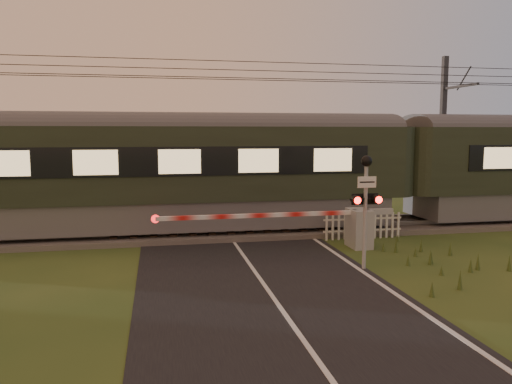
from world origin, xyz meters
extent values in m
plane|color=#29431A|center=(0.00, 0.00, 0.00)|extent=(160.00, 160.00, 0.00)
cube|color=black|center=(0.00, 0.00, 0.01)|extent=(6.00, 140.00, 0.02)
cube|color=#47423D|center=(0.00, 6.50, 0.06)|extent=(140.00, 3.40, 0.24)
cube|color=slate|center=(0.00, 5.78, 0.26)|extent=(140.00, 0.08, 0.14)
cube|color=slate|center=(0.00, 7.22, 0.26)|extent=(140.00, 0.08, 0.14)
cube|color=#2D2116|center=(0.00, 6.50, 0.19)|extent=(0.24, 2.20, 0.06)
cylinder|color=black|center=(0.00, 6.20, 5.50)|extent=(120.00, 0.02, 0.02)
cylinder|color=black|center=(0.00, 6.80, 5.50)|extent=(120.00, 0.02, 0.02)
cylinder|color=black|center=(0.00, 6.50, 6.10)|extent=(120.00, 0.02, 0.02)
cylinder|color=black|center=(0.00, 6.50, 5.80)|extent=(120.00, 0.02, 0.02)
cube|color=slate|center=(-4.31, 6.50, 0.83)|extent=(20.10, 2.66, 1.00)
cube|color=#232A1C|center=(-4.31, 6.50, 2.57)|extent=(20.94, 2.89, 2.49)
cylinder|color=#4C4C4F|center=(-4.31, 6.50, 3.82)|extent=(20.94, 1.01, 1.01)
cube|color=#FFD893|center=(-4.31, 5.01, 2.70)|extent=(18.01, 0.04, 0.78)
cube|color=gray|center=(3.80, 3.46, 0.61)|extent=(0.61, 0.94, 1.22)
cylinder|color=gray|center=(3.63, 3.46, 0.61)|extent=(0.13, 0.13, 1.22)
cube|color=gray|center=(4.41, 3.46, 1.13)|extent=(0.99, 0.18, 0.18)
cube|color=red|center=(0.55, 3.46, 1.13)|extent=(6.16, 0.12, 0.12)
cylinder|color=red|center=(-2.52, 3.46, 1.13)|extent=(0.24, 0.04, 0.24)
cylinder|color=gray|center=(2.91, 1.02, 1.38)|extent=(0.10, 0.10, 2.76)
cube|color=white|center=(2.91, 0.96, 2.34)|extent=(0.51, 0.03, 0.29)
sphere|color=black|center=(2.91, 1.02, 2.89)|extent=(0.29, 0.29, 0.29)
cube|color=black|center=(2.91, 1.02, 1.88)|extent=(0.69, 0.06, 0.06)
cylinder|color=#FF140C|center=(2.62, 0.84, 1.88)|extent=(0.18, 0.02, 0.18)
cylinder|color=#FF140C|center=(3.21, 0.84, 1.88)|extent=(0.18, 0.02, 0.18)
cube|color=black|center=(2.91, 1.07, 1.88)|extent=(0.74, 0.02, 0.29)
cube|color=silver|center=(4.42, 4.63, 0.30)|extent=(2.83, 0.04, 0.06)
cube|color=silver|center=(4.42, 4.63, 0.69)|extent=(2.83, 0.04, 0.06)
cube|color=#2D2D30|center=(9.83, 8.80, 3.44)|extent=(0.22, 0.22, 6.88)
cube|color=#2D2D30|center=(9.83, 7.65, 5.50)|extent=(0.10, 2.40, 0.10)
camera|label=1|loc=(-2.44, -11.13, 3.63)|focal=35.00mm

